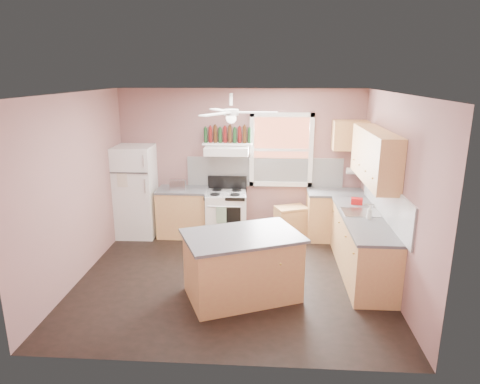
# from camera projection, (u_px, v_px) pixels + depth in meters

# --- Properties ---
(floor) EXTENTS (4.50, 4.50, 0.00)m
(floor) POSITION_uv_depth(u_px,v_px,m) (232.00, 277.00, 6.42)
(floor) COLOR black
(floor) RESTS_ON ground
(ceiling) EXTENTS (4.50, 4.50, 0.00)m
(ceiling) POSITION_uv_depth(u_px,v_px,m) (231.00, 93.00, 5.70)
(ceiling) COLOR white
(ceiling) RESTS_ON ground
(wall_back) EXTENTS (4.50, 0.05, 2.70)m
(wall_back) POSITION_uv_depth(u_px,v_px,m) (241.00, 162.00, 8.01)
(wall_back) COLOR #8A605C
(wall_back) RESTS_ON ground
(wall_right) EXTENTS (0.05, 4.00, 2.70)m
(wall_right) POSITION_uv_depth(u_px,v_px,m) (395.00, 194.00, 5.92)
(wall_right) COLOR #8A605C
(wall_right) RESTS_ON ground
(wall_left) EXTENTS (0.05, 4.00, 2.70)m
(wall_left) POSITION_uv_depth(u_px,v_px,m) (76.00, 188.00, 6.20)
(wall_left) COLOR #8A605C
(wall_left) RESTS_ON ground
(backsplash_back) EXTENTS (2.90, 0.03, 0.55)m
(backsplash_back) POSITION_uv_depth(u_px,v_px,m) (265.00, 172.00, 7.99)
(backsplash_back) COLOR white
(backsplash_back) RESTS_ON wall_back
(backsplash_right) EXTENTS (0.03, 2.60, 0.55)m
(backsplash_right) POSITION_uv_depth(u_px,v_px,m) (385.00, 199.00, 6.25)
(backsplash_right) COLOR white
(backsplash_right) RESTS_ON wall_right
(window_view) EXTENTS (1.00, 0.02, 1.20)m
(window_view) POSITION_uv_depth(u_px,v_px,m) (281.00, 150.00, 7.85)
(window_view) COLOR brown
(window_view) RESTS_ON wall_back
(window_frame) EXTENTS (1.16, 0.07, 1.36)m
(window_frame) POSITION_uv_depth(u_px,v_px,m) (281.00, 150.00, 7.82)
(window_frame) COLOR white
(window_frame) RESTS_ON wall_back
(refrigerator) EXTENTS (0.74, 0.72, 1.69)m
(refrigerator) POSITION_uv_depth(u_px,v_px,m) (135.00, 191.00, 7.91)
(refrigerator) COLOR white
(refrigerator) RESTS_ON floor
(base_cabinet_left) EXTENTS (0.90, 0.60, 0.86)m
(base_cabinet_left) POSITION_uv_depth(u_px,v_px,m) (183.00, 213.00, 8.01)
(base_cabinet_left) COLOR tan
(base_cabinet_left) RESTS_ON floor
(counter_left) EXTENTS (0.92, 0.62, 0.04)m
(counter_left) POSITION_uv_depth(u_px,v_px,m) (182.00, 190.00, 7.89)
(counter_left) COLOR #4F4F52
(counter_left) RESTS_ON base_cabinet_left
(toaster) EXTENTS (0.29, 0.18, 0.18)m
(toaster) POSITION_uv_depth(u_px,v_px,m) (178.00, 185.00, 7.79)
(toaster) COLOR silver
(toaster) RESTS_ON counter_left
(stove) EXTENTS (0.78, 0.70, 0.86)m
(stove) POSITION_uv_depth(u_px,v_px,m) (226.00, 215.00, 7.89)
(stove) COLOR white
(stove) RESTS_ON floor
(range_hood) EXTENTS (0.78, 0.50, 0.14)m
(range_hood) POSITION_uv_depth(u_px,v_px,m) (227.00, 150.00, 7.68)
(range_hood) COLOR white
(range_hood) RESTS_ON wall_back
(bottle_shelf) EXTENTS (0.90, 0.26, 0.03)m
(bottle_shelf) POSITION_uv_depth(u_px,v_px,m) (228.00, 144.00, 7.77)
(bottle_shelf) COLOR white
(bottle_shelf) RESTS_ON range_hood
(cart) EXTENTS (0.65, 0.54, 0.55)m
(cart) POSITION_uv_depth(u_px,v_px,m) (291.00, 224.00, 7.90)
(cart) COLOR tan
(cart) RESTS_ON floor
(base_cabinet_corner) EXTENTS (1.00, 0.60, 0.86)m
(base_cabinet_corner) POSITION_uv_depth(u_px,v_px,m) (335.00, 216.00, 7.83)
(base_cabinet_corner) COLOR tan
(base_cabinet_corner) RESTS_ON floor
(base_cabinet_right) EXTENTS (0.60, 2.20, 0.86)m
(base_cabinet_right) POSITION_uv_depth(u_px,v_px,m) (362.00, 246.00, 6.47)
(base_cabinet_right) COLOR tan
(base_cabinet_right) RESTS_ON floor
(counter_corner) EXTENTS (1.02, 0.62, 0.04)m
(counter_corner) POSITION_uv_depth(u_px,v_px,m) (336.00, 193.00, 7.71)
(counter_corner) COLOR #4F4F52
(counter_corner) RESTS_ON base_cabinet_corner
(counter_right) EXTENTS (0.62, 2.22, 0.04)m
(counter_right) POSITION_uv_depth(u_px,v_px,m) (363.00, 218.00, 6.35)
(counter_right) COLOR #4F4F52
(counter_right) RESTS_ON base_cabinet_right
(sink) EXTENTS (0.55, 0.45, 0.03)m
(sink) POSITION_uv_depth(u_px,v_px,m) (361.00, 213.00, 6.54)
(sink) COLOR silver
(sink) RESTS_ON counter_right
(faucet) EXTENTS (0.03, 0.03, 0.14)m
(faucet) POSITION_uv_depth(u_px,v_px,m) (372.00, 208.00, 6.51)
(faucet) COLOR silver
(faucet) RESTS_ON sink
(upper_cabinet_right) EXTENTS (0.33, 1.80, 0.76)m
(upper_cabinet_right) POSITION_uv_depth(u_px,v_px,m) (375.00, 156.00, 6.29)
(upper_cabinet_right) COLOR tan
(upper_cabinet_right) RESTS_ON wall_right
(upper_cabinet_corner) EXTENTS (0.60, 0.33, 0.52)m
(upper_cabinet_corner) POSITION_uv_depth(u_px,v_px,m) (350.00, 135.00, 7.55)
(upper_cabinet_corner) COLOR tan
(upper_cabinet_corner) RESTS_ON wall_back
(paper_towel) EXTENTS (0.26, 0.12, 0.12)m
(paper_towel) POSITION_uv_depth(u_px,v_px,m) (354.00, 171.00, 7.74)
(paper_towel) COLOR white
(paper_towel) RESTS_ON wall_back
(island) EXTENTS (1.66, 1.38, 0.86)m
(island) POSITION_uv_depth(u_px,v_px,m) (242.00, 267.00, 5.78)
(island) COLOR tan
(island) RESTS_ON floor
(island_top) EXTENTS (1.77, 1.49, 0.04)m
(island_top) POSITION_uv_depth(u_px,v_px,m) (242.00, 236.00, 5.66)
(island_top) COLOR #4F4F52
(island_top) RESTS_ON island
(ceiling_fan_hub) EXTENTS (0.20, 0.20, 0.08)m
(ceiling_fan_hub) POSITION_uv_depth(u_px,v_px,m) (231.00, 112.00, 5.76)
(ceiling_fan_hub) COLOR white
(ceiling_fan_hub) RESTS_ON ceiling
(soap_bottle) EXTENTS (0.12, 0.12, 0.22)m
(soap_bottle) POSITION_uv_depth(u_px,v_px,m) (370.00, 212.00, 6.21)
(soap_bottle) COLOR silver
(soap_bottle) RESTS_ON counter_right
(red_caddy) EXTENTS (0.20, 0.15, 0.10)m
(red_caddy) POSITION_uv_depth(u_px,v_px,m) (357.00, 201.00, 6.95)
(red_caddy) COLOR red
(red_caddy) RESTS_ON counter_right
(wine_bottles) EXTENTS (0.86, 0.06, 0.31)m
(wine_bottles) POSITION_uv_depth(u_px,v_px,m) (228.00, 135.00, 7.73)
(wine_bottles) COLOR #143819
(wine_bottles) RESTS_ON bottle_shelf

